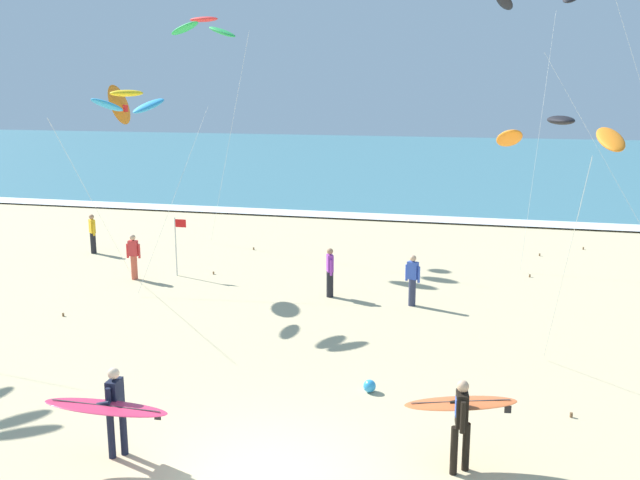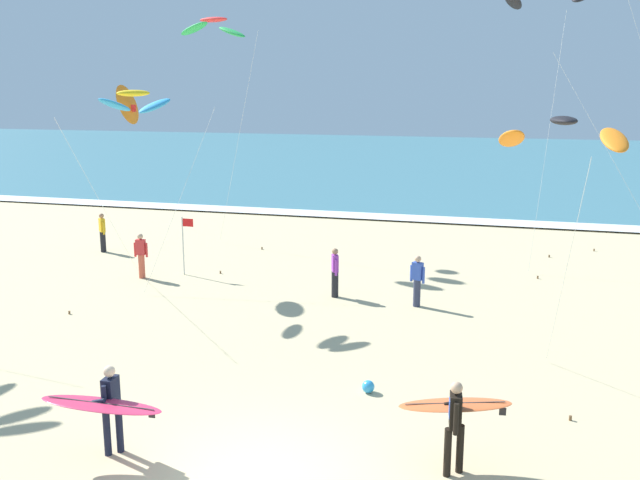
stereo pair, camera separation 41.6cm
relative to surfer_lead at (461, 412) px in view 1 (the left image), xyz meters
name	(u,v)px [view 1 (the left image)]	position (x,y,z in m)	size (l,w,h in m)	color
ground_plane	(263,478)	(-3.24, -1.19, -1.05)	(160.00, 160.00, 0.00)	#CCB789
ocean_water	(456,161)	(-3.24, 53.25, -1.01)	(160.00, 60.00, 0.08)	teal
shoreline_foam	(420,218)	(-3.24, 23.55, -0.96)	(160.00, 1.77, 0.01)	white
surfer_lead	(461,412)	(0.00, 0.00, 0.00)	(2.02, 1.05, 1.71)	black
surfer_trailing	(110,407)	(-6.00, -1.30, 0.00)	(2.32, 0.97, 1.71)	black
kite_arc_scarlet_near	(204,27)	(-11.33, 15.98, 7.87)	(3.33, 3.13, 9.31)	green
kite_arc_golden_far	(127,102)	(-10.52, 8.03, 5.08)	(2.67, 4.20, 6.47)	#2D99DB
kite_arc_charcoal_close	(560,133)	(1.75, 5.56, 4.49)	(2.95, 3.96, 5.92)	orange
kite_delta_amber_outer	(121,105)	(-12.00, 10.24, 4.92)	(0.65, 5.28, 6.67)	orange
bystander_red_top	(134,257)	(-11.66, 9.91, -0.23)	(0.50, 0.22, 1.59)	#D8593F
bystander_blue_top	(412,280)	(-1.93, 9.23, -0.23)	(0.47, 0.29, 1.59)	#2D334C
bystander_yellow_top	(93,234)	(-15.19, 13.08, -0.23)	(0.39, 0.36, 1.59)	black
bystander_purple_top	(330,272)	(-4.58, 9.51, -0.23)	(0.29, 0.46, 1.59)	black
lifeguard_flag	(177,241)	(-10.39, 10.73, 0.22)	(0.45, 0.05, 2.10)	silver
beach_ball	(370,386)	(-2.08, 2.70, -0.91)	(0.28, 0.28, 0.28)	#2D99DB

